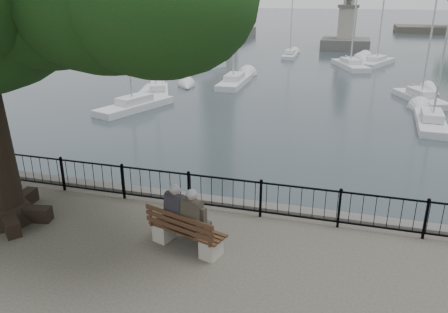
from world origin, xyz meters
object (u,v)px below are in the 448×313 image
(person_left, at_px, (180,216))
(person_right, at_px, (197,221))
(lion_monument, at_px, (346,32))
(bench, at_px, (186,235))

(person_left, distance_m, person_right, 0.48)
(person_left, relative_size, lion_monument, 0.18)
(bench, height_order, person_right, person_right)
(bench, distance_m, person_left, 0.46)
(bench, bearing_deg, person_right, 7.17)
(bench, relative_size, person_left, 1.25)
(bench, xyz_separation_m, person_left, (-0.19, 0.17, 0.38))
(lion_monument, bearing_deg, person_right, -92.41)
(bench, xyz_separation_m, lion_monument, (2.34, 49.42, 0.79))
(person_left, bearing_deg, person_right, -16.99)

